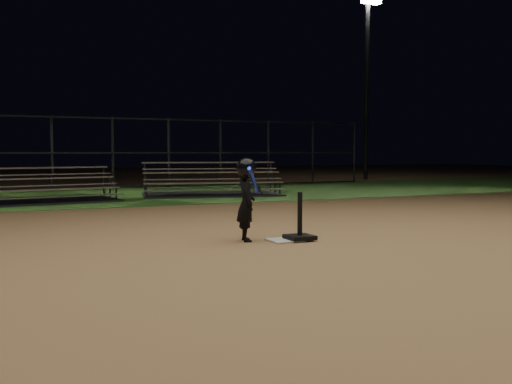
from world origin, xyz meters
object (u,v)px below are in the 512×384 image
Objects in this scene: bleacher_right at (212,189)px; light_pole_right at (368,72)px; bleacher_left at (43,196)px; batting_tee at (300,231)px; home_plate at (285,240)px; child_batter at (246,197)px.

light_pole_right is at bearing 44.09° from bleacher_right.
bleacher_left is at bearing -161.97° from bleacher_right.
bleacher_left is at bearing 109.56° from batting_tee.
home_plate is 0.84m from child_batter.
batting_tee is 0.57× the size of child_batter.
home_plate is 8.88m from bleacher_right.
child_batter is at bearing -82.91° from bleacher_left.
light_pole_right reaches higher than batting_tee.
bleacher_right is (2.57, 8.41, -0.44)m from child_batter.
bleacher_left is at bearing -155.04° from light_pole_right.
batting_tee is 0.18× the size of bleacher_left.
batting_tee reaches higher than home_plate.
child_batter is at bearing -95.29° from bleacher_right.
child_batter is at bearing -130.36° from light_pole_right.
batting_tee is (0.22, -0.06, 0.13)m from home_plate.
batting_tee is 0.92m from child_batter.
child_batter is 8.80m from bleacher_right.
bleacher_right is at bearing -147.60° from light_pole_right.
bleacher_left is (-2.69, 8.11, 0.17)m from home_plate.
light_pole_right reaches higher than bleacher_right.
child_batter is 8.19m from bleacher_left.
home_plate is 0.37× the size of child_batter.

